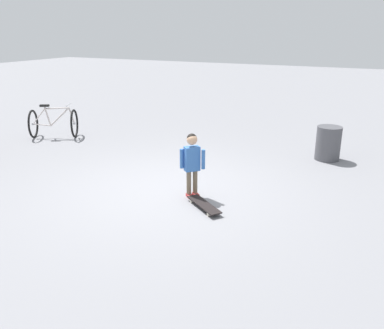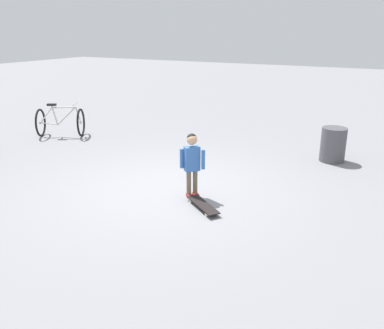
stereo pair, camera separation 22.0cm
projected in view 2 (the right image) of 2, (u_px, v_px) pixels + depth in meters
The scene contains 5 objects.
ground_plane at pixel (167, 189), 7.03m from camera, with size 50.00×50.00×0.00m, color gray.
child_person at pixel (192, 158), 6.52m from camera, with size 0.39×0.28×1.06m.
skateboard at pixel (203, 205), 6.24m from camera, with size 0.74×0.62×0.07m.
bicycle_near at pixel (61, 122), 10.32m from camera, with size 1.28×1.15×0.85m.
trash_bin at pixel (333, 145), 8.39m from camera, with size 0.51×0.51×0.71m, color #4C4C51.
Camera 2 is at (-3.49, 5.53, 2.64)m, focal length 38.09 mm.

